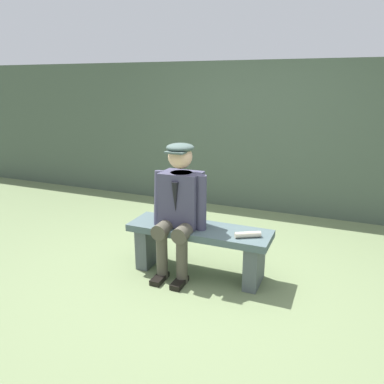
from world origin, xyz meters
The scene contains 5 objects.
ground_plane centered at (0.00, 0.00, 0.00)m, with size 30.00×30.00×0.00m, color #6A7B51.
bench centered at (0.00, 0.00, 0.33)m, with size 1.40×0.43×0.49m.
seated_man centered at (0.18, 0.06, 0.73)m, with size 0.56×0.55×1.30m.
rolled_magazine centered at (-0.50, 0.06, 0.52)m, with size 0.05×0.05×0.24m, color beige.
stadium_wall centered at (0.00, -2.28, 1.07)m, with size 12.00×0.24×2.14m, color #435244.
Camera 1 is at (-1.25, 3.19, 1.85)m, focal length 35.30 mm.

